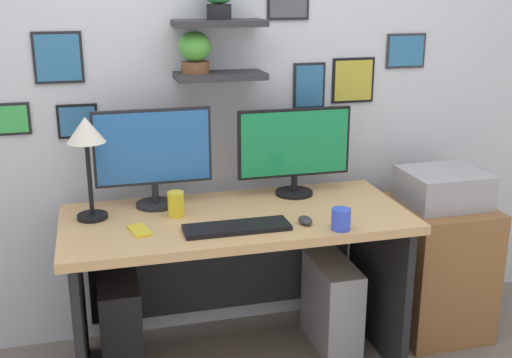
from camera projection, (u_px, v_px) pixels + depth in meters
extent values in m
cube|color=silver|center=(215.00, 66.00, 3.02)|extent=(4.40, 0.04, 2.70)
cube|color=#2D2D33|center=(220.00, 76.00, 2.92)|extent=(0.41, 0.20, 0.03)
cube|color=#2D2D33|center=(219.00, 23.00, 2.85)|extent=(0.41, 0.20, 0.03)
cylinder|color=black|center=(219.00, 12.00, 2.84)|extent=(0.11, 0.11, 0.07)
cylinder|color=brown|center=(195.00, 67.00, 2.88)|extent=(0.13, 0.13, 0.05)
ellipsoid|color=green|center=(195.00, 46.00, 2.85)|extent=(0.14, 0.14, 0.13)
cube|color=black|center=(353.00, 80.00, 3.20)|extent=(0.22, 0.02, 0.22)
cube|color=gold|center=(353.00, 81.00, 3.19)|extent=(0.20, 0.00, 0.20)
cube|color=black|center=(309.00, 86.00, 3.15)|extent=(0.16, 0.02, 0.23)
cube|color=teal|center=(309.00, 86.00, 3.14)|extent=(0.14, 0.00, 0.20)
cube|color=black|center=(58.00, 58.00, 2.81)|extent=(0.21, 0.02, 0.23)
cube|color=teal|center=(58.00, 58.00, 2.80)|extent=(0.19, 0.00, 0.20)
cube|color=#2D2D33|center=(405.00, 51.00, 3.23)|extent=(0.21, 0.02, 0.17)
cube|color=teal|center=(406.00, 51.00, 3.22)|extent=(0.19, 0.00, 0.15)
cube|color=black|center=(13.00, 119.00, 2.84)|extent=(0.15, 0.02, 0.15)
cube|color=green|center=(13.00, 119.00, 2.83)|extent=(0.12, 0.00, 0.12)
cube|color=black|center=(78.00, 121.00, 2.91)|extent=(0.18, 0.02, 0.16)
cube|color=teal|center=(78.00, 121.00, 2.90)|extent=(0.16, 0.00, 0.13)
cube|color=tan|center=(237.00, 219.00, 2.80)|extent=(1.52, 0.68, 0.04)
cube|color=black|center=(80.00, 315.00, 2.74)|extent=(0.04, 0.62, 0.71)
cube|color=black|center=(378.00, 279.00, 3.08)|extent=(0.04, 0.62, 0.71)
cube|color=black|center=(224.00, 262.00, 3.17)|extent=(1.32, 0.02, 0.50)
cylinder|color=black|center=(156.00, 204.00, 2.90)|extent=(0.18, 0.18, 0.02)
cylinder|color=black|center=(155.00, 192.00, 2.89)|extent=(0.03, 0.03, 0.10)
cube|color=black|center=(153.00, 147.00, 2.83)|extent=(0.53, 0.02, 0.34)
cube|color=#2866B2|center=(153.00, 148.00, 2.82)|extent=(0.50, 0.00, 0.32)
cylinder|color=black|center=(294.00, 193.00, 3.06)|extent=(0.18, 0.18, 0.02)
cylinder|color=black|center=(294.00, 182.00, 3.05)|extent=(0.03, 0.03, 0.09)
cube|color=black|center=(294.00, 143.00, 3.00)|extent=(0.55, 0.02, 0.33)
cube|color=#198C4C|center=(295.00, 143.00, 2.99)|extent=(0.52, 0.00, 0.30)
cube|color=black|center=(237.00, 227.00, 2.62)|extent=(0.44, 0.14, 0.02)
ellipsoid|color=#2D2D33|center=(305.00, 220.00, 2.69)|extent=(0.06, 0.09, 0.03)
cylinder|color=black|center=(93.00, 216.00, 2.74)|extent=(0.13, 0.13, 0.02)
cylinder|color=black|center=(90.00, 179.00, 2.70)|extent=(0.02, 0.02, 0.32)
cone|color=silver|center=(86.00, 130.00, 2.63)|extent=(0.16, 0.16, 0.11)
cube|color=yellow|center=(140.00, 230.00, 2.60)|extent=(0.10, 0.15, 0.01)
cylinder|color=blue|center=(341.00, 219.00, 2.61)|extent=(0.08, 0.08, 0.09)
cylinder|color=yellow|center=(176.00, 204.00, 2.76)|extent=(0.07, 0.07, 0.11)
cube|color=brown|center=(436.00, 267.00, 3.25)|extent=(0.44, 0.50, 0.68)
cube|color=#9E9EA3|center=(443.00, 188.00, 3.12)|extent=(0.38, 0.34, 0.17)
cube|color=black|center=(120.00, 324.00, 2.92)|extent=(0.18, 0.40, 0.45)
cube|color=#99999E|center=(332.00, 304.00, 3.11)|extent=(0.18, 0.40, 0.44)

